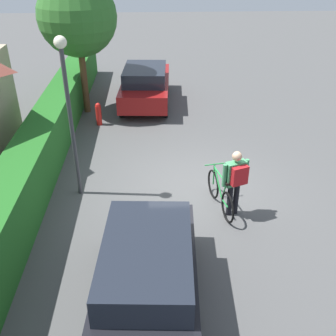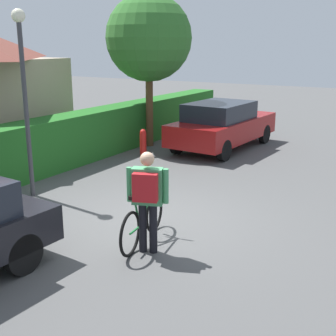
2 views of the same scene
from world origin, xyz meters
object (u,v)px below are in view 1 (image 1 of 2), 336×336
(parked_car_far, at_px, (146,84))
(street_lamp, at_px, (68,98))
(tree_kerbside, at_px, (77,17))
(fire_hydrant, at_px, (99,114))
(parked_car_near, at_px, (146,287))
(bicycle, at_px, (220,194))
(person_rider, at_px, (236,178))

(parked_car_far, bearing_deg, street_lamp, 165.09)
(tree_kerbside, relative_size, fire_hydrant, 5.95)
(parked_car_near, bearing_deg, tree_kerbside, 13.22)
(parked_car_far, relative_size, bicycle, 2.57)
(bicycle, bearing_deg, parked_car_near, 150.69)
(bicycle, xyz_separation_m, tree_kerbside, (6.50, 4.04, 3.04))
(parked_car_near, distance_m, person_rider, 3.54)
(fire_hydrant, bearing_deg, person_rider, -145.89)
(parked_car_near, distance_m, fire_hydrant, 8.54)
(person_rider, distance_m, street_lamp, 4.23)
(parked_car_near, distance_m, bicycle, 3.63)
(street_lamp, bearing_deg, person_rider, -106.38)
(fire_hydrant, bearing_deg, parked_car_far, -38.87)
(person_rider, relative_size, tree_kerbside, 0.35)
(bicycle, bearing_deg, tree_kerbside, 31.84)
(parked_car_far, bearing_deg, bicycle, -166.27)
(parked_car_far, height_order, tree_kerbside, tree_kerbside)
(bicycle, bearing_deg, parked_car_far, 13.73)
(person_rider, height_order, street_lamp, street_lamp)
(parked_car_near, height_order, tree_kerbside, tree_kerbside)
(tree_kerbside, height_order, fire_hydrant, tree_kerbside)
(person_rider, relative_size, street_lamp, 0.42)
(street_lamp, bearing_deg, tree_kerbside, 5.41)
(parked_car_near, xyz_separation_m, tree_kerbside, (9.65, 2.27, 2.70))
(street_lamp, bearing_deg, bicycle, -103.41)
(bicycle, bearing_deg, person_rider, -135.29)
(parked_car_far, relative_size, fire_hydrant, 5.54)
(street_lamp, distance_m, tree_kerbside, 5.76)
(person_rider, bearing_deg, street_lamp, 73.62)
(bicycle, bearing_deg, fire_hydrant, 33.46)
(parked_car_near, bearing_deg, bicycle, -29.31)
(person_rider, bearing_deg, parked_car_near, 144.64)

